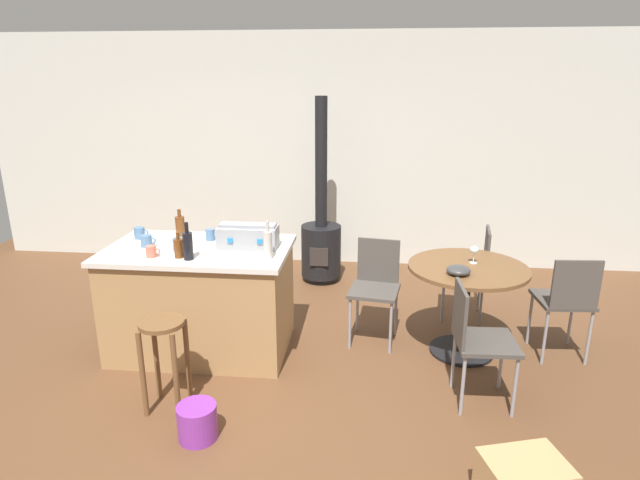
{
  "coord_description": "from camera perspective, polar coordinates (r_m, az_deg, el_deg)",
  "views": [
    {
      "loc": [
        0.7,
        -3.29,
        2.17
      ],
      "look_at": [
        0.3,
        0.62,
        0.96
      ],
      "focal_mm": 29.42,
      "sensor_mm": 36.0,
      "label": 1
    }
  ],
  "objects": [
    {
      "name": "ground_plane",
      "position": [
        4.0,
        -5.41,
        -15.83
      ],
      "size": [
        8.8,
        8.8,
        0.0
      ],
      "primitive_type": "plane",
      "color": "brown"
    },
    {
      "name": "back_wall",
      "position": [
        6.3,
        -0.61,
        9.58
      ],
      "size": [
        8.0,
        0.1,
        2.7
      ],
      "primitive_type": "cube",
      "color": "beige",
      "rests_on": "ground_plane"
    },
    {
      "name": "kitchen_island",
      "position": [
        4.43,
        -12.77,
        -6.26
      ],
      "size": [
        1.46,
        0.9,
        0.89
      ],
      "color": "#A37A4C",
      "rests_on": "ground_plane"
    },
    {
      "name": "wooden_stool",
      "position": [
        3.72,
        -16.63,
        -11.09
      ],
      "size": [
        0.3,
        0.3,
        0.65
      ],
      "color": "brown",
      "rests_on": "ground_plane"
    },
    {
      "name": "dining_table",
      "position": [
        4.37,
        15.64,
        -4.98
      ],
      "size": [
        0.94,
        0.94,
        0.76
      ],
      "color": "black",
      "rests_on": "ground_plane"
    },
    {
      "name": "folding_chair_near",
      "position": [
        5.07,
        16.2,
        -2.65
      ],
      "size": [
        0.45,
        0.45,
        0.87
      ],
      "color": "#47423D",
      "rests_on": "ground_plane"
    },
    {
      "name": "folding_chair_far",
      "position": [
        4.49,
        6.07,
        -4.63
      ],
      "size": [
        0.46,
        0.46,
        0.87
      ],
      "color": "#47423D",
      "rests_on": "ground_plane"
    },
    {
      "name": "folding_chair_left",
      "position": [
        3.76,
        16.61,
        -9.91
      ],
      "size": [
        0.42,
        0.42,
        0.86
      ],
      "color": "#47423D",
      "rests_on": "ground_plane"
    },
    {
      "name": "folding_chair_right",
      "position": [
        4.57,
        25.26,
        -5.74
      ],
      "size": [
        0.43,
        0.43,
        0.88
      ],
      "color": "#47423D",
      "rests_on": "ground_plane"
    },
    {
      "name": "wood_stove",
      "position": [
        5.79,
        0.12,
        0.15
      ],
      "size": [
        0.44,
        0.45,
        2.01
      ],
      "color": "black",
      "rests_on": "ground_plane"
    },
    {
      "name": "toolbox",
      "position": [
        4.18,
        -7.82,
        0.42
      ],
      "size": [
        0.47,
        0.22,
        0.19
      ],
      "color": "gray",
      "rests_on": "kitchen_island"
    },
    {
      "name": "bottle_0",
      "position": [
        3.98,
        -14.17,
        -0.55
      ],
      "size": [
        0.07,
        0.07,
        0.28
      ],
      "color": "black",
      "rests_on": "kitchen_island"
    },
    {
      "name": "bottle_1",
      "position": [
        4.62,
        -14.97,
        1.54
      ],
      "size": [
        0.08,
        0.08,
        0.23
      ],
      "color": "#603314",
      "rests_on": "kitchen_island"
    },
    {
      "name": "bottle_2",
      "position": [
        3.89,
        -5.68,
        -0.49
      ],
      "size": [
        0.06,
        0.06,
        0.29
      ],
      "color": "#B7B2AD",
      "rests_on": "kitchen_island"
    },
    {
      "name": "bottle_3",
      "position": [
        4.05,
        -15.12,
        -0.82
      ],
      "size": [
        0.07,
        0.07,
        0.2
      ],
      "color": "#603314",
      "rests_on": "kitchen_island"
    },
    {
      "name": "cup_0",
      "position": [
        4.4,
        -18.34,
        -0.09
      ],
      "size": [
        0.12,
        0.09,
        0.09
      ],
      "color": "#4C7099",
      "rests_on": "kitchen_island"
    },
    {
      "name": "cup_1",
      "position": [
        4.13,
        -17.86,
        -1.2
      ],
      "size": [
        0.11,
        0.08,
        0.09
      ],
      "color": "#DB6651",
      "rests_on": "kitchen_island"
    },
    {
      "name": "cup_2",
      "position": [
        4.22,
        -15.14,
        -0.46
      ],
      "size": [
        0.12,
        0.08,
        0.1
      ],
      "color": "#4C7099",
      "rests_on": "kitchen_island"
    },
    {
      "name": "cup_3",
      "position": [
        4.64,
        -19.02,
        0.74
      ],
      "size": [
        0.12,
        0.09,
        0.1
      ],
      "color": "#4C7099",
      "rests_on": "kitchen_island"
    },
    {
      "name": "cup_4",
      "position": [
        4.43,
        -11.81,
        0.57
      ],
      "size": [
        0.11,
        0.07,
        0.09
      ],
      "color": "#4C7099",
      "rests_on": "kitchen_island"
    },
    {
      "name": "wine_glass",
      "position": [
        4.36,
        16.43,
        -1.1
      ],
      "size": [
        0.07,
        0.07,
        0.14
      ],
      "color": "silver",
      "rests_on": "dining_table"
    },
    {
      "name": "serving_bowl",
      "position": [
        4.09,
        14.83,
        -3.19
      ],
      "size": [
        0.18,
        0.18,
        0.07
      ],
      "primitive_type": "ellipsoid",
      "color": "#383838",
      "rests_on": "dining_table"
    },
    {
      "name": "plastic_bucket",
      "position": [
        3.56,
        -13.19,
        -18.7
      ],
      "size": [
        0.25,
        0.25,
        0.23
      ],
      "primitive_type": "cylinder",
      "color": "purple",
      "rests_on": "ground_plane"
    }
  ]
}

